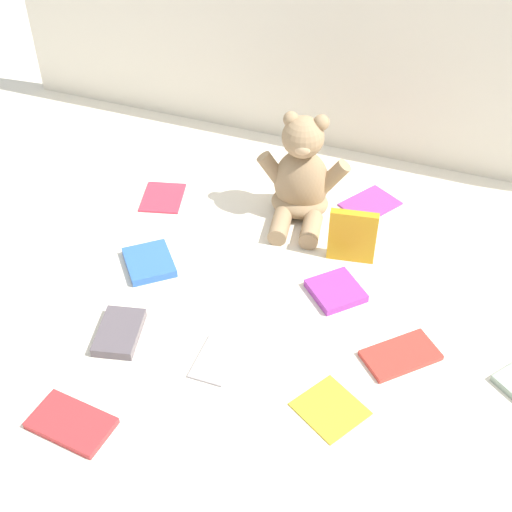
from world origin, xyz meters
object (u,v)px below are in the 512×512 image
object	(u,v)px
book_case_5	(370,203)
book_case_11	(336,291)
book_case_1	(401,355)
book_case_8	(119,332)
book_case_9	(352,236)
book_case_3	(330,408)
book_case_0	(215,359)
book_case_4	(163,197)
book_case_6	(149,262)
book_case_2	(71,423)
teddy_bear	(302,180)

from	to	relation	value
book_case_5	book_case_11	size ratio (longest dim) A/B	1.27
book_case_11	book_case_1	bearing A→B (deg)	97.29
book_case_1	book_case_8	xyz separation A→B (m)	(-0.51, -0.13, 0.00)
book_case_8	book_case_9	world-z (taller)	book_case_9
book_case_3	book_case_0	bearing A→B (deg)	112.96
book_case_4	book_case_5	size ratio (longest dim) A/B	0.93
book_case_1	book_case_6	size ratio (longest dim) A/B	1.24
book_case_4	book_case_11	bearing A→B (deg)	-34.53
book_case_2	book_case_8	bearing A→B (deg)	12.28
book_case_1	book_case_9	xyz separation A→B (m)	(-0.16, 0.23, 0.05)
book_case_2	book_case_3	xyz separation A→B (m)	(0.40, 0.18, -0.00)
book_case_2	book_case_6	xyz separation A→B (m)	(-0.06, 0.40, 0.00)
book_case_3	book_case_4	xyz separation A→B (m)	(-0.53, 0.44, 0.00)
book_case_0	book_case_6	bearing A→B (deg)	-40.41
book_case_2	book_case_9	size ratio (longest dim) A/B	1.16
book_case_11	book_case_3	bearing A→B (deg)	58.31
book_case_11	teddy_bear	bearing A→B (deg)	-102.47
book_case_1	book_case_11	bearing A→B (deg)	8.17
book_case_5	book_case_11	world-z (taller)	book_case_11
book_case_11	book_case_4	bearing A→B (deg)	-65.10
book_case_4	book_case_6	distance (m)	0.23
book_case_8	book_case_0	bearing A→B (deg)	168.91
book_case_0	book_case_2	size ratio (longest dim) A/B	0.78
book_case_2	book_case_5	world-z (taller)	book_case_2
teddy_bear	book_case_11	xyz separation A→B (m)	(0.15, -0.22, -0.08)
book_case_6	book_case_9	xyz separation A→B (m)	(0.39, 0.17, 0.05)
book_case_1	book_case_3	bearing A→B (deg)	105.99
book_case_8	book_case_2	bearing A→B (deg)	83.08
book_case_8	book_case_6	bearing A→B (deg)	-92.30
book_case_6	book_case_11	xyz separation A→B (m)	(0.39, 0.06, -0.00)
book_case_9	book_case_11	size ratio (longest dim) A/B	1.23
book_case_4	book_case_8	xyz separation A→B (m)	(0.12, -0.42, 0.00)
book_case_5	book_case_6	xyz separation A→B (m)	(-0.38, -0.37, 0.00)
book_case_0	book_case_2	world-z (taller)	book_case_2
book_case_1	book_case_8	world-z (taller)	book_case_8
book_case_0	book_case_6	distance (m)	0.30
teddy_bear	book_case_8	world-z (taller)	teddy_bear
teddy_bear	book_case_0	size ratio (longest dim) A/B	2.35
book_case_1	book_case_3	distance (m)	0.18
book_case_6	book_case_8	world-z (taller)	book_case_8
book_case_5	book_case_1	bearing A→B (deg)	142.05
book_case_5	teddy_bear	bearing A→B (deg)	63.20
book_case_8	book_case_11	size ratio (longest dim) A/B	1.20
book_case_5	book_case_9	size ratio (longest dim) A/B	1.04
book_case_1	book_case_11	size ratio (longest dim) A/B	1.41
book_case_1	book_case_2	size ratio (longest dim) A/B	0.99
book_case_4	book_case_6	world-z (taller)	book_case_6
book_case_5	book_case_11	distance (m)	0.31
book_case_8	book_case_4	bearing A→B (deg)	-87.71
book_case_5	book_case_6	world-z (taller)	book_case_6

